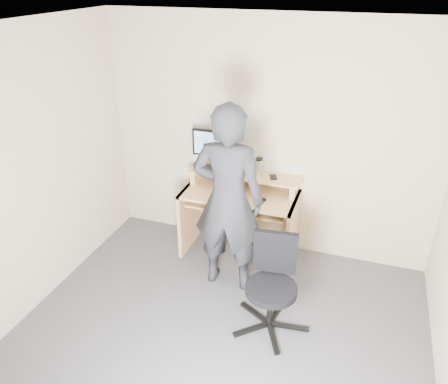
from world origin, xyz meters
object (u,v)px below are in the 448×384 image
Objects in this scene: desk at (242,206)px; office_chair at (272,280)px; monitor at (213,146)px; person at (228,200)px.

desk is 1.42× the size of office_chair.
monitor reaches higher than office_chair.
office_chair is at bearing -50.28° from monitor.
monitor is at bearing 123.77° from office_chair.
person is at bearing 135.55° from office_chair.
desk is 0.64× the size of person.
person is (0.39, -0.68, -0.24)m from monitor.
office_chair is (0.58, -1.01, -0.08)m from desk.
monitor is 0.54× the size of office_chair.
person reaches higher than office_chair.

